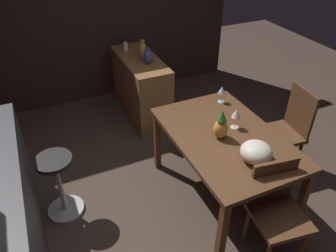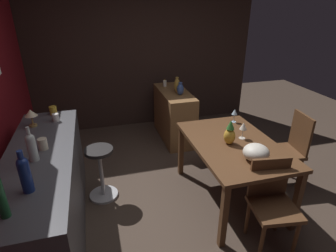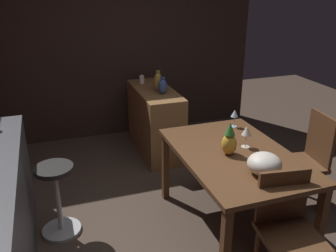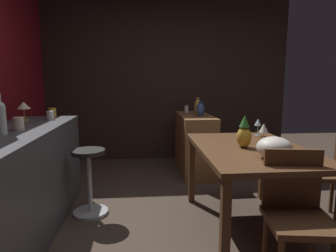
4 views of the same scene
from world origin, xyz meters
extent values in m
plane|color=#47382D|center=(0.00, 0.00, 0.00)|extent=(9.00, 9.00, 0.00)
cube|color=#33231E|center=(2.55, 0.30, 1.30)|extent=(0.10, 4.40, 2.60)
cube|color=#56351E|center=(0.05, -0.40, 0.72)|extent=(1.36, 0.89, 0.04)
cube|color=#56351E|center=(-0.58, -0.01, 0.35)|extent=(0.06, 0.06, 0.70)
cube|color=#56351E|center=(0.68, -0.01, 0.35)|extent=(0.06, 0.06, 0.70)
cube|color=#56351E|center=(0.68, -0.80, 0.35)|extent=(0.06, 0.06, 0.70)
cube|color=#4C4C51|center=(0.07, 1.55, 0.45)|extent=(2.10, 0.60, 0.90)
cube|color=olive|center=(1.76, -0.24, 0.41)|extent=(1.10, 0.44, 0.82)
cube|color=#56351E|center=(-0.69, -0.45, 0.43)|extent=(0.45, 0.45, 0.04)
cube|color=#56351E|center=(-0.51, -0.48, 0.64)|extent=(0.09, 0.38, 0.42)
cylinder|color=#56351E|center=(-0.55, -0.63, 0.21)|extent=(0.04, 0.04, 0.41)
cylinder|color=#56351E|center=(-0.50, -0.32, 0.21)|extent=(0.04, 0.04, 0.41)
cube|color=#56351E|center=(0.15, -1.17, 0.45)|extent=(0.45, 0.45, 0.04)
cylinder|color=#56351E|center=(0.01, -0.99, 0.21)|extent=(0.04, 0.04, 0.43)
cylinder|color=#56351E|center=(0.33, -1.03, 0.21)|extent=(0.04, 0.04, 0.43)
cylinder|color=#56351E|center=(0.29, -1.35, 0.21)|extent=(0.04, 0.04, 0.43)
cylinder|color=#262323|center=(0.47, 1.03, 0.63)|extent=(0.32, 0.32, 0.04)
cylinder|color=silver|center=(0.47, 1.03, 0.31)|extent=(0.04, 0.04, 0.61)
cylinder|color=silver|center=(0.47, 1.03, 0.01)|extent=(0.34, 0.34, 0.03)
cylinder|color=silver|center=(0.56, -0.67, 0.74)|extent=(0.06, 0.06, 0.00)
cylinder|color=silver|center=(0.56, -0.67, 0.79)|extent=(0.01, 0.01, 0.10)
cone|color=silver|center=(0.56, -0.67, 0.88)|extent=(0.07, 0.07, 0.07)
cylinder|color=silver|center=(0.12, -0.54, 0.74)|extent=(0.07, 0.07, 0.00)
cylinder|color=silver|center=(0.12, -0.54, 0.80)|extent=(0.01, 0.01, 0.11)
cone|color=silver|center=(0.12, -0.54, 0.89)|extent=(0.08, 0.08, 0.08)
ellipsoid|color=gold|center=(0.05, -0.34, 0.83)|extent=(0.12, 0.12, 0.18)
cone|color=#2D6B28|center=(0.05, -0.34, 0.97)|extent=(0.09, 0.09, 0.10)
ellipsoid|color=beige|center=(-0.32, -0.43, 0.82)|extent=(0.25, 0.25, 0.16)
cylinder|color=silver|center=(-0.05, 1.56, 1.00)|extent=(0.08, 0.08, 0.21)
cylinder|color=gold|center=(1.03, 1.51, 0.95)|extent=(0.08, 0.08, 0.10)
torus|color=gold|center=(1.08, 1.51, 0.95)|extent=(0.05, 0.01, 0.05)
cylinder|color=white|center=(0.80, 1.46, 0.94)|extent=(0.07, 0.07, 0.09)
torus|color=white|center=(0.84, 1.46, 0.95)|extent=(0.05, 0.01, 0.05)
cylinder|color=beige|center=(0.14, 1.51, 0.95)|extent=(0.08, 0.08, 0.11)
torus|color=beige|center=(0.19, 1.51, 0.96)|extent=(0.05, 0.01, 0.05)
cylinder|color=#A58447|center=(0.72, 1.69, 0.91)|extent=(0.08, 0.08, 0.02)
cylinder|color=#A58447|center=(0.72, 1.69, 0.97)|extent=(0.02, 0.02, 0.10)
cone|color=beige|center=(0.72, 1.69, 1.06)|extent=(0.13, 0.13, 0.07)
cylinder|color=white|center=(2.09, -0.16, 0.87)|extent=(0.06, 0.06, 0.10)
ellipsoid|color=yellow|center=(2.09, -0.16, 0.93)|extent=(0.01, 0.01, 0.03)
ellipsoid|color=#B78C38|center=(1.70, -0.26, 0.93)|extent=(0.09, 0.09, 0.23)
cylinder|color=#B78C38|center=(1.70, -0.26, 1.06)|extent=(0.05, 0.05, 0.02)
ellipsoid|color=#334C8C|center=(1.56, -0.27, 0.91)|extent=(0.11, 0.11, 0.18)
cylinder|color=#334C8C|center=(1.56, -0.27, 1.01)|extent=(0.06, 0.06, 0.02)
camera|label=1|loc=(-1.80, 1.00, 2.44)|focal=34.46mm
camera|label=2|loc=(-2.30, 1.00, 2.15)|focal=29.26mm
camera|label=3|loc=(-2.30, 1.00, 2.07)|focal=38.64mm
camera|label=4|loc=(-2.30, 0.52, 1.30)|focal=31.22mm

